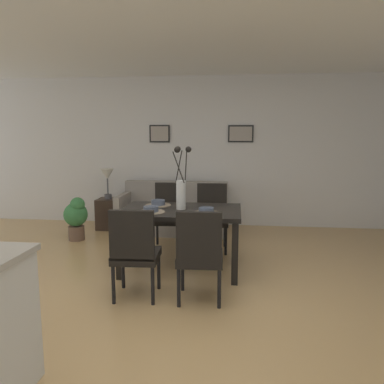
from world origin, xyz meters
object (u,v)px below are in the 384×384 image
at_px(centerpiece_vase, 181,185).
at_px(bowl_far_left, 206,210).
at_px(side_table, 109,214).
at_px(sofa, 174,214).
at_px(dining_table, 181,217).
at_px(dining_chair_near_left, 135,249).
at_px(bowl_near_right, 158,202).
at_px(framed_picture_center, 241,134).
at_px(framed_picture_left, 160,134).
at_px(bowl_near_left, 151,209).
at_px(dining_chair_near_right, 169,212).
at_px(potted_plant, 76,216).
at_px(dining_chair_far_right, 212,214).
at_px(table_lamp, 107,177).
at_px(dining_chair_far_left, 200,252).

height_order(centerpiece_vase, bowl_far_left, centerpiece_vase).
bearing_deg(side_table, sofa, 0.39).
distance_m(dining_table, bowl_far_left, 0.40).
distance_m(dining_chair_near_left, bowl_near_right, 1.11).
distance_m(dining_table, dining_chair_near_left, 0.94).
distance_m(dining_chair_near_left, framed_picture_center, 3.51).
height_order(bowl_near_right, framed_picture_left, framed_picture_left).
distance_m(dining_chair_near_left, bowl_near_left, 0.72).
bearing_deg(bowl_near_left, dining_chair_near_right, 89.15).
relative_size(bowl_near_right, bowl_far_left, 1.00).
xyz_separation_m(bowl_far_left, potted_plant, (-2.09, 1.27, -0.41)).
relative_size(dining_chair_near_left, dining_chair_near_right, 1.00).
bearing_deg(sofa, side_table, -179.61).
height_order(dining_chair_far_right, table_lamp, table_lamp).
bearing_deg(centerpiece_vase, potted_plant, 149.04).
relative_size(side_table, table_lamp, 1.02).
bearing_deg(sofa, bowl_near_left, -87.88).
xyz_separation_m(table_lamp, framed_picture_left, (0.81, 0.49, 0.72)).
height_order(dining_chair_near_left, dining_chair_near_right, same).
bearing_deg(side_table, potted_plant, -109.06).
bearing_deg(dining_chair_far_left, table_lamp, 124.23).
bearing_deg(table_lamp, bowl_near_right, -53.14).
bearing_deg(dining_table, dining_chair_near_left, -110.54).
bearing_deg(dining_chair_far_right, potted_plant, 174.37).
height_order(dining_chair_far_left, dining_chair_far_right, same).
xyz_separation_m(sofa, framed_picture_left, (-0.32, 0.48, 1.33)).
distance_m(sofa, table_lamp, 1.28).
distance_m(framed_picture_left, framed_picture_center, 1.42).
distance_m(centerpiece_vase, table_lamp, 2.36).
relative_size(dining_chair_far_right, sofa, 0.52).
bearing_deg(dining_chair_near_left, bowl_near_right, 89.32).
bearing_deg(dining_table, dining_chair_far_left, -70.72).
relative_size(dining_chair_near_left, dining_chair_far_left, 1.00).
bearing_deg(potted_plant, dining_chair_near_right, -7.16).
distance_m(dining_chair_near_left, dining_chair_far_right, 1.85).
xyz_separation_m(dining_chair_near_left, framed_picture_left, (-0.38, 3.17, 1.10)).
relative_size(bowl_near_right, potted_plant, 0.25).
relative_size(dining_table, framed_picture_left, 3.90).
xyz_separation_m(centerpiece_vase, bowl_near_right, (-0.32, 0.20, -0.24)).
bearing_deg(bowl_near_right, potted_plant, 149.38).
xyz_separation_m(dining_chair_far_right, centerpiece_vase, (-0.31, -0.86, 0.51)).
height_order(bowl_near_left, side_table, bowl_near_left).
bearing_deg(framed_picture_center, side_table, -167.58).
bearing_deg(dining_chair_far_left, centerpiece_vase, 109.20).
distance_m(framed_picture_left, potted_plant, 2.05).
distance_m(dining_table, bowl_near_right, 0.40).
bearing_deg(dining_chair_near_right, centerpiece_vase, -71.15).
xyz_separation_m(bowl_near_right, sofa, (-0.07, 1.61, -0.50)).
relative_size(dining_chair_near_right, sofa, 0.52).
bearing_deg(framed_picture_center, bowl_near_left, -112.29).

